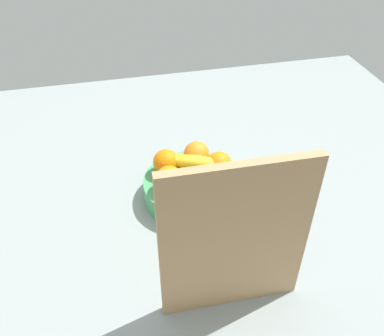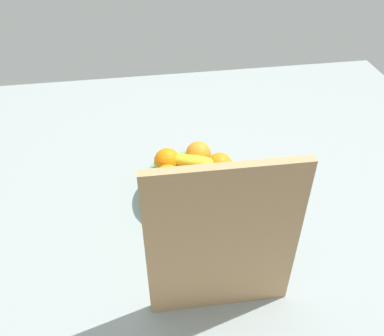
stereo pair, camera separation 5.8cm
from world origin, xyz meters
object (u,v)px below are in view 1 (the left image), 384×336
(orange_center, at_px, (219,165))
(orange_back_right, at_px, (166,162))
(orange_back_left, at_px, (197,154))
(cutting_board, at_px, (235,241))
(orange_front_right, at_px, (210,179))
(orange_top_stack, at_px, (169,179))
(fruit_bowl, at_px, (192,189))
(banana_bunch, at_px, (198,164))
(orange_front_left, at_px, (189,186))

(orange_center, relative_size, orange_back_right, 1.00)
(orange_back_left, bearing_deg, cutting_board, 86.88)
(orange_front_right, distance_m, orange_top_stack, 0.10)
(fruit_bowl, xyz_separation_m, orange_back_right, (0.06, -0.05, 0.06))
(orange_front_right, xyz_separation_m, orange_top_stack, (0.10, -0.02, 0.00))
(orange_back_left, height_order, orange_top_stack, same)
(banana_bunch, bearing_deg, orange_back_left, -97.04)
(orange_top_stack, distance_m, cutting_board, 0.32)
(orange_front_left, xyz_separation_m, orange_back_left, (-0.05, -0.12, 0.00))
(fruit_bowl, bearing_deg, orange_front_right, 128.33)
(orange_back_left, distance_m, orange_top_stack, 0.12)
(orange_back_right, bearing_deg, orange_front_right, 136.08)
(orange_center, relative_size, banana_bunch, 0.40)
(fruit_bowl, bearing_deg, orange_center, -176.06)
(orange_back_right, height_order, orange_top_stack, same)
(fruit_bowl, distance_m, orange_center, 0.10)
(orange_front_right, height_order, cutting_board, cutting_board)
(orange_back_left, relative_size, banana_bunch, 0.40)
(orange_front_right, height_order, orange_top_stack, same)
(fruit_bowl, bearing_deg, orange_back_left, -113.33)
(orange_front_right, xyz_separation_m, orange_center, (-0.04, -0.05, 0.00))
(orange_center, bearing_deg, orange_back_right, -17.29)
(orange_back_right, relative_size, cutting_board, 0.19)
(orange_front_left, distance_m, orange_top_stack, 0.06)
(banana_bunch, distance_m, cutting_board, 0.35)
(fruit_bowl, height_order, orange_front_right, orange_front_right)
(orange_center, height_order, orange_back_right, same)
(orange_back_left, height_order, cutting_board, cutting_board)
(cutting_board, bearing_deg, fruit_bowl, -87.84)
(fruit_bowl, distance_m, orange_front_right, 0.09)
(orange_front_left, relative_size, orange_back_left, 1.00)
(orange_back_right, distance_m, orange_top_stack, 0.07)
(fruit_bowl, xyz_separation_m, orange_back_left, (-0.03, -0.06, 0.06))
(orange_front_right, relative_size, orange_back_left, 1.00)
(orange_front_left, height_order, banana_bunch, orange_front_left)
(orange_front_left, distance_m, banana_bunch, 0.09)
(orange_back_left, height_order, orange_back_right, same)
(orange_front_left, xyz_separation_m, orange_top_stack, (0.04, -0.04, 0.00))
(fruit_bowl, height_order, orange_center, orange_center)
(orange_front_left, relative_size, orange_center, 1.00)
(orange_front_left, bearing_deg, cutting_board, 95.75)
(cutting_board, bearing_deg, orange_front_right, -94.90)
(orange_back_right, bearing_deg, orange_back_left, -168.98)
(cutting_board, bearing_deg, orange_top_stack, -75.83)
(orange_back_right, relative_size, banana_bunch, 0.40)
(orange_center, height_order, orange_back_left, same)
(orange_front_left, xyz_separation_m, banana_bunch, (-0.04, -0.08, -0.00))
(orange_front_left, relative_size, banana_bunch, 0.40)
(fruit_bowl, relative_size, cutting_board, 0.70)
(fruit_bowl, bearing_deg, orange_top_stack, 19.97)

